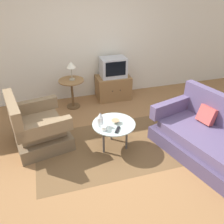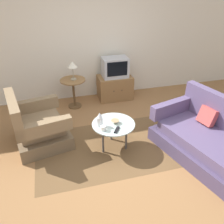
# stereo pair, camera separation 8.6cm
# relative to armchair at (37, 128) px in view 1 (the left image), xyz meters

# --- Properties ---
(ground_plane) EXTENTS (16.00, 16.00, 0.00)m
(ground_plane) POSITION_rel_armchair_xyz_m (1.32, -0.55, -0.31)
(ground_plane) COLOR olive
(back_wall) EXTENTS (9.00, 0.12, 2.70)m
(back_wall) POSITION_rel_armchair_xyz_m (1.32, 1.69, 1.04)
(back_wall) COLOR beige
(back_wall) RESTS_ON ground
(area_rug) EXTENTS (2.62, 1.55, 0.00)m
(area_rug) POSITION_rel_armchair_xyz_m (1.23, -0.47, -0.31)
(area_rug) COLOR brown
(area_rug) RESTS_ON ground
(armchair) EXTENTS (1.04, 1.12, 0.93)m
(armchair) POSITION_rel_armchair_xyz_m (0.00, 0.00, 0.00)
(armchair) COLOR brown
(armchair) RESTS_ON ground
(couch) EXTENTS (1.37, 1.92, 0.94)m
(couch) POSITION_rel_armchair_xyz_m (2.64, -1.09, -0.01)
(couch) COLOR #4B3E5C
(couch) RESTS_ON ground
(coffee_table) EXTENTS (0.71, 0.71, 0.48)m
(coffee_table) POSITION_rel_armchair_xyz_m (1.23, -0.47, 0.12)
(coffee_table) COLOR #B2C6C1
(coffee_table) RESTS_ON ground
(side_table) EXTENTS (0.54, 0.54, 0.65)m
(side_table) POSITION_rel_armchair_xyz_m (0.78, 1.16, 0.16)
(side_table) COLOR olive
(side_table) RESTS_ON ground
(tv_stand) EXTENTS (0.78, 0.52, 0.55)m
(tv_stand) POSITION_rel_armchair_xyz_m (1.76, 1.34, -0.04)
(tv_stand) COLOR olive
(tv_stand) RESTS_ON ground
(television) EXTENTS (0.57, 0.39, 0.44)m
(television) POSITION_rel_armchair_xyz_m (1.76, 1.34, 0.46)
(television) COLOR #B7B7BC
(television) RESTS_ON tv_stand
(table_lamp) EXTENTS (0.20, 0.20, 0.39)m
(table_lamp) POSITION_rel_armchair_xyz_m (0.80, 1.16, 0.65)
(table_lamp) COLOR #9E937A
(table_lamp) RESTS_ON side_table
(vase) EXTENTS (0.10, 0.10, 0.24)m
(vase) POSITION_rel_armchair_xyz_m (1.00, -0.48, 0.29)
(vase) COLOR white
(vase) RESTS_ON coffee_table
(mug) EXTENTS (0.12, 0.08, 0.08)m
(mug) POSITION_rel_armchair_xyz_m (1.03, -0.62, 0.21)
(mug) COLOR white
(mug) RESTS_ON coffee_table
(bowl) EXTENTS (0.14, 0.14, 0.05)m
(bowl) POSITION_rel_armchair_xyz_m (1.26, -0.46, 0.19)
(bowl) COLOR tan
(bowl) RESTS_ON coffee_table
(tv_remote_dark) EXTENTS (0.13, 0.17, 0.02)m
(tv_remote_dark) POSITION_rel_armchair_xyz_m (1.23, -0.68, 0.18)
(tv_remote_dark) COLOR black
(tv_remote_dark) RESTS_ON coffee_table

